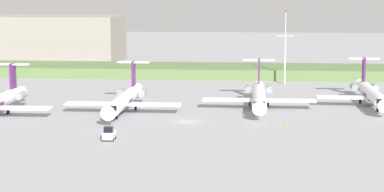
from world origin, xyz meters
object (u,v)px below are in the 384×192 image
regional_jet_third (259,96)px  safety_cone_rear_marker (286,126)px  antenna_mast (285,53)px  safety_cone_front_marker (245,125)px  regional_jet_fourth (371,93)px  baggage_tug (109,134)px  safety_cone_mid_marker (264,126)px  regional_jet_second (125,99)px

regional_jet_third → safety_cone_rear_marker: size_ratio=56.36×
antenna_mast → safety_cone_rear_marker: (-2.23, -57.26, -7.67)m
safety_cone_front_marker → safety_cone_rear_marker: size_ratio=1.00×
regional_jet_fourth → antenna_mast: (-16.57, 31.70, 5.41)m
regional_jet_third → regional_jet_fourth: bearing=12.8°
baggage_tug → antenna_mast: bearing=66.2°
safety_cone_mid_marker → safety_cone_rear_marker: 3.90m
regional_jet_third → safety_cone_mid_marker: regional_jet_third is taller
regional_jet_third → baggage_tug: regional_jet_third is taller
safety_cone_mid_marker → antenna_mast: bearing=83.9°
antenna_mast → safety_cone_rear_marker: bearing=-92.2°
regional_jet_fourth → antenna_mast: 36.18m
regional_jet_third → safety_cone_rear_marker: bearing=-77.2°
safety_cone_front_marker → safety_cone_rear_marker: (7.25, -0.15, 0.00)m
regional_jet_third → regional_jet_fourth: 24.01m
regional_jet_fourth → safety_cone_rear_marker: 31.81m
regional_jet_second → regional_jet_third: size_ratio=1.00×
antenna_mast → safety_cone_mid_marker: size_ratio=34.48×
regional_jet_third → baggage_tug: bearing=-126.1°
regional_jet_second → regional_jet_fourth: same height
antenna_mast → regional_jet_fourth: bearing=-62.4°
safety_cone_front_marker → regional_jet_fourth: bearing=44.3°
safety_cone_rear_marker → baggage_tug: bearing=-155.8°
regional_jet_third → antenna_mast: (6.84, 37.03, 5.41)m
safety_cone_mid_marker → safety_cone_rear_marker: bearing=5.0°
safety_cone_front_marker → regional_jet_third: bearing=82.5°
safety_cone_rear_marker → regional_jet_second: bearing=157.3°
regional_jet_second → regional_jet_fourth: size_ratio=1.00×
regional_jet_second → regional_jet_fourth: 51.52m
regional_jet_third → safety_cone_mid_marker: (0.72, -20.57, -2.26)m
regional_jet_fourth → safety_cone_front_marker: (-26.05, -25.41, -2.26)m
regional_jet_second → antenna_mast: (33.41, 44.20, 5.41)m
baggage_tug → safety_cone_front_marker: 25.18m
safety_cone_rear_marker → regional_jet_fourth: bearing=53.7°
safety_cone_mid_marker → regional_jet_fourth: bearing=48.8°
regional_jet_fourth → regional_jet_second: bearing=-166.0°
baggage_tug → safety_cone_rear_marker: 31.54m
regional_jet_second → safety_cone_mid_marker: size_ratio=56.36×
regional_jet_third → safety_cone_mid_marker: 20.70m
baggage_tug → safety_cone_mid_marker: (24.88, 12.59, -0.73)m
baggage_tug → safety_cone_mid_marker: 27.89m
regional_jet_fourth → safety_cone_mid_marker: size_ratio=56.36×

